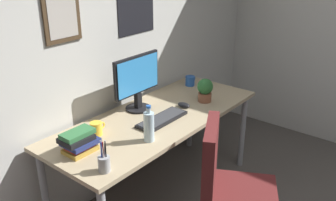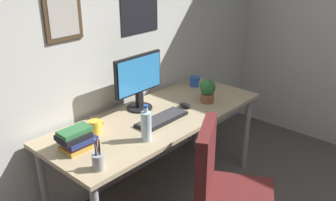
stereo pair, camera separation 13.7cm
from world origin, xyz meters
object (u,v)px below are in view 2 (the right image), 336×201
Objects in this scene: coffee_mug_far at (95,127)px; monitor at (139,80)px; computer_mouse at (185,105)px; pen_cup at (98,161)px; book_stack_left at (76,139)px; office_chair at (224,189)px; water_bottle at (146,126)px; coffee_mug_near at (195,81)px; potted_plant at (207,90)px; keyboard at (162,119)px.

monitor is at bearing 8.55° from coffee_mug_far.
pen_cup is (-1.01, -0.19, 0.04)m from computer_mouse.
monitor reaches higher than book_stack_left.
monitor reaches higher than office_chair.
office_chair is 0.63m from water_bottle.
water_bottle reaches higher than coffee_mug_near.
office_chair is at bearing -136.10° from potted_plant.
computer_mouse is 0.50× the size of book_stack_left.
computer_mouse is at bearing -149.96° from coffee_mug_near.
water_bottle is at bearing -33.57° from book_stack_left.
water_bottle is (-0.58, -0.15, 0.09)m from computer_mouse.
coffee_mug_far is (-0.75, 0.18, 0.03)m from computer_mouse.
computer_mouse is 0.61m from water_bottle.
computer_mouse is 0.55× the size of pen_cup.
water_bottle reaches higher than coffee_mug_far.
office_chair is 0.80m from pen_cup.
coffee_mug_near is 1.18m from coffee_mug_far.
office_chair is 0.95m from coffee_mug_far.
water_bottle is at bearing -173.71° from potted_plant.
office_chair is 2.07× the size of monitor.
office_chair is 0.98m from book_stack_left.
office_chair is 1.30m from coffee_mug_near.
water_bottle is 2.07× the size of coffee_mug_near.
office_chair is at bearing -101.63° from keyboard.
pen_cup reaches higher than coffee_mug_near.
potted_plant is at bearing 6.02° from pen_cup.
water_bottle is 1.15× the size of book_stack_left.
coffee_mug_near is 0.62× the size of potted_plant.
pen_cup is (-0.71, -0.17, 0.04)m from keyboard.
computer_mouse is at bearing 4.53° from keyboard.
keyboard is (-0.04, -0.28, -0.23)m from monitor.
computer_mouse is 0.97m from book_stack_left.
water_bottle is 0.38m from coffee_mug_far.
pen_cup is at bearing -100.59° from book_stack_left.
office_chair reaches higher than coffee_mug_far.
monitor is 0.90m from pen_cup.
computer_mouse is 0.50m from coffee_mug_near.
computer_mouse is (0.30, 0.02, 0.01)m from keyboard.
computer_mouse reaches higher than keyboard.
potted_plant is at bearing -4.28° from keyboard.
keyboard is at bearing 23.74° from water_bottle.
coffee_mug_near is (1.02, 0.40, -0.06)m from water_bottle.
water_bottle is 0.44m from pen_cup.
monitor is 1.07× the size of keyboard.
pen_cup is at bearing -149.38° from monitor.
office_chair is 3.76× the size of water_bottle.
potted_plant is (0.95, -0.25, 0.06)m from coffee_mug_far.
office_chair is 0.94m from potted_plant.
potted_plant is (-0.23, -0.31, 0.06)m from coffee_mug_near.
coffee_mug_far is 0.60× the size of pen_cup.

